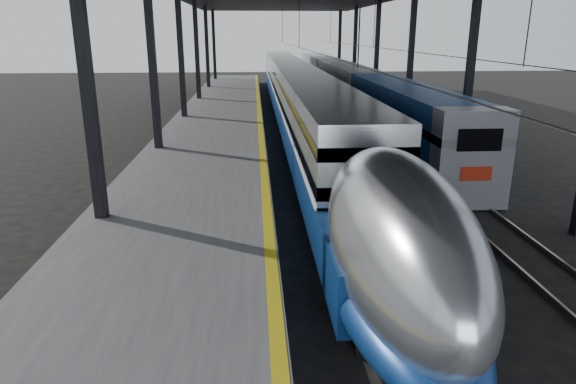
{
  "coord_description": "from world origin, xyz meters",
  "views": [
    {
      "loc": [
        -1.04,
        -10.23,
        6.42
      ],
      "look_at": [
        -0.12,
        3.95,
        2.0
      ],
      "focal_mm": 32.0,
      "sensor_mm": 36.0,
      "label": 1
    }
  ],
  "objects": [
    {
      "name": "ground",
      "position": [
        0.0,
        0.0,
        0.0
      ],
      "size": [
        160.0,
        160.0,
        0.0
      ],
      "primitive_type": "plane",
      "color": "black",
      "rests_on": "ground"
    },
    {
      "name": "yellow_strip",
      "position": [
        -0.7,
        20.0,
        1.0
      ],
      "size": [
        0.3,
        80.0,
        0.01
      ],
      "primitive_type": "cube",
      "color": "gold",
      "rests_on": "platform"
    },
    {
      "name": "second_train",
      "position": [
        7.0,
        34.67,
        1.92
      ],
      "size": [
        2.75,
        56.05,
        3.79
      ],
      "color": "navy",
      "rests_on": "ground"
    },
    {
      "name": "platform",
      "position": [
        -3.5,
        20.0,
        0.5
      ],
      "size": [
        6.0,
        80.0,
        1.0
      ],
      "primitive_type": "cube",
      "color": "#4C4C4F",
      "rests_on": "ground"
    },
    {
      "name": "tgv_train",
      "position": [
        2.0,
        27.46,
        1.92
      ],
      "size": [
        2.87,
        65.2,
        4.11
      ],
      "color": "#AAACB1",
      "rests_on": "ground"
    },
    {
      "name": "rails",
      "position": [
        4.5,
        20.0,
        0.08
      ],
      "size": [
        6.52,
        80.0,
        0.16
      ],
      "color": "slate",
      "rests_on": "ground"
    }
  ]
}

